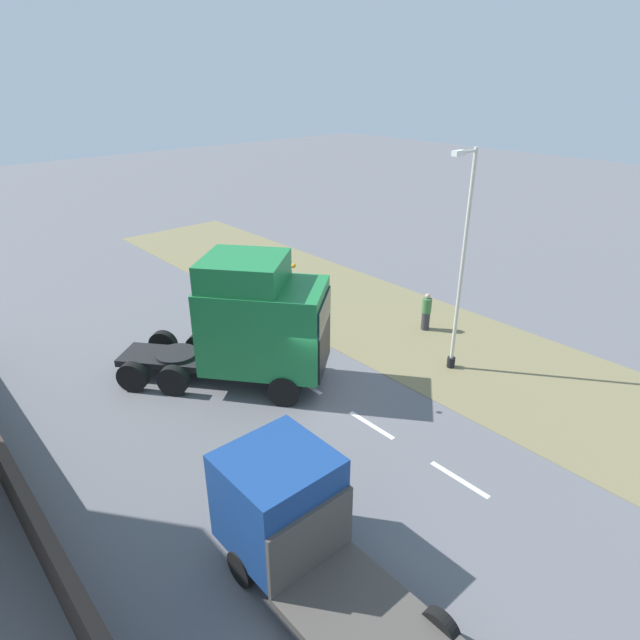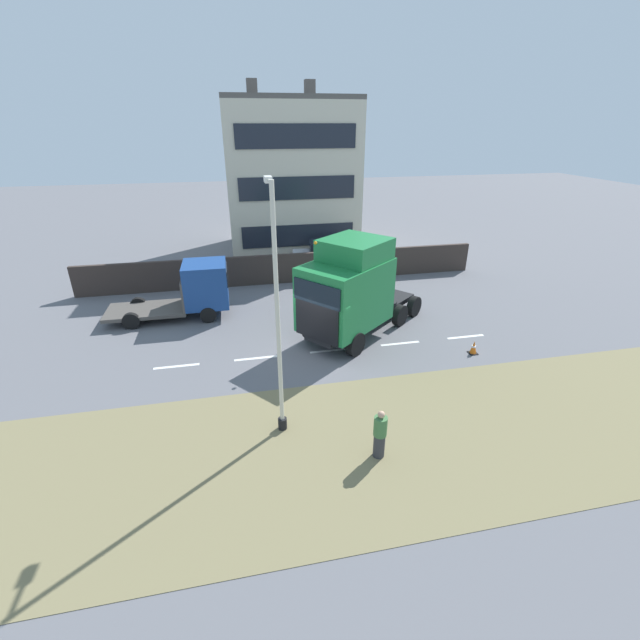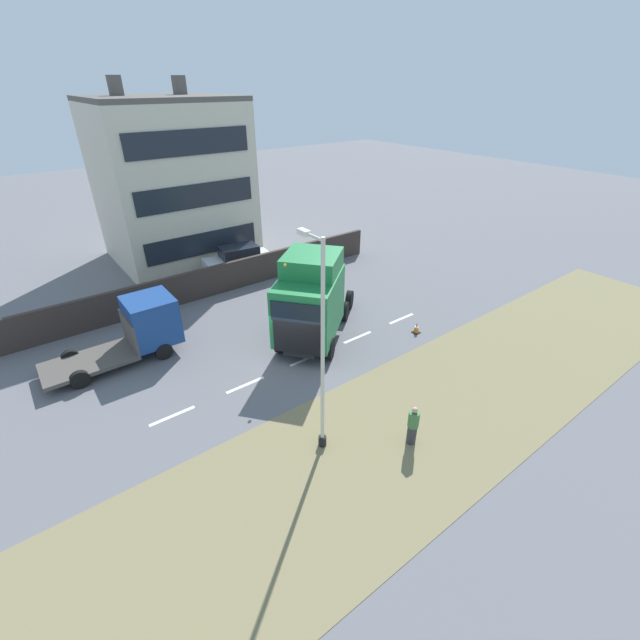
% 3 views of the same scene
% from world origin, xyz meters
% --- Properties ---
extents(ground_plane, '(120.00, 120.00, 0.00)m').
position_xyz_m(ground_plane, '(0.00, 0.00, 0.00)').
color(ground_plane, slate).
rests_on(ground_plane, ground).
extents(grass_verge, '(7.00, 44.00, 0.01)m').
position_xyz_m(grass_verge, '(-6.00, 0.00, 0.01)').
color(grass_verge, olive).
rests_on(grass_verge, ground).
extents(lane_markings, '(0.16, 14.60, 0.00)m').
position_xyz_m(lane_markings, '(0.00, -0.70, 0.00)').
color(lane_markings, white).
rests_on(lane_markings, ground).
extents(boundary_wall, '(0.25, 24.00, 1.79)m').
position_xyz_m(boundary_wall, '(9.00, 0.00, 0.89)').
color(boundary_wall, '#382D28').
rests_on(boundary_wall, ground).
extents(lorry_cab, '(6.35, 6.94, 4.65)m').
position_xyz_m(lorry_cab, '(1.11, -1.81, 2.27)').
color(lorry_cab, black).
rests_on(lorry_cab, ground).
extents(flatbed_truck, '(2.24, 5.99, 2.73)m').
position_xyz_m(flatbed_truck, '(5.04, 5.00, 1.44)').
color(flatbed_truck, navy).
rests_on(flatbed_truck, ground).
extents(lamp_post, '(1.26, 0.28, 7.70)m').
position_xyz_m(lamp_post, '(-4.64, 1.98, 3.65)').
color(lamp_post, black).
rests_on(lamp_post, ground).
extents(pedestrian, '(0.39, 0.39, 1.61)m').
position_xyz_m(pedestrian, '(-6.54, -0.64, 0.78)').
color(pedestrian, '#333338').
rests_on(pedestrian, ground).
extents(traffic_cone_lead, '(0.36, 0.36, 0.58)m').
position_xyz_m(traffic_cone_lead, '(-1.48, -6.61, 0.28)').
color(traffic_cone_lead, black).
rests_on(traffic_cone_lead, ground).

